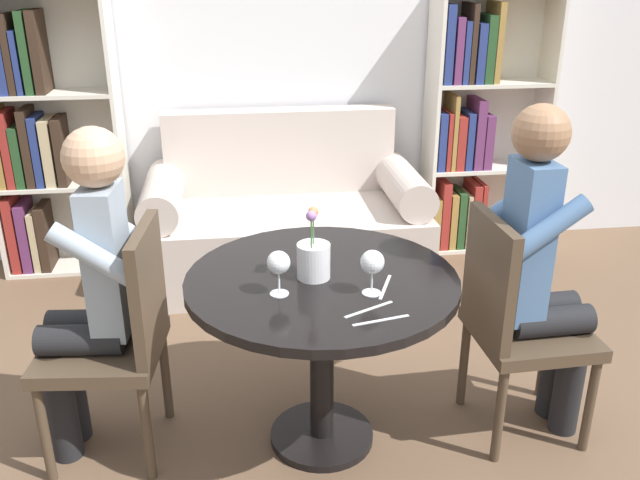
% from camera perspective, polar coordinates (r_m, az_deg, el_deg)
% --- Properties ---
extents(ground_plane, '(16.00, 16.00, 0.00)m').
position_cam_1_polar(ground_plane, '(2.76, 0.15, -16.33)').
color(ground_plane, brown).
extents(back_wall, '(5.20, 0.05, 2.70)m').
position_cam_1_polar(back_wall, '(4.13, -3.81, 17.19)').
color(back_wall, silver).
rests_on(back_wall, ground_plane).
extents(round_table, '(0.97, 0.97, 0.70)m').
position_cam_1_polar(round_table, '(2.45, 0.16, -5.92)').
color(round_table, black).
rests_on(round_table, ground_plane).
extents(couch, '(1.58, 0.80, 0.92)m').
position_cam_1_polar(couch, '(3.95, -2.96, 1.45)').
color(couch, beige).
rests_on(couch, ground_plane).
extents(bookshelf_left, '(0.73, 0.28, 1.58)m').
position_cam_1_polar(bookshelf_left, '(4.19, -22.53, 7.88)').
color(bookshelf_left, silver).
rests_on(bookshelf_left, ground_plane).
extents(bookshelf_right, '(0.73, 0.28, 1.58)m').
position_cam_1_polar(bookshelf_right, '(4.32, 12.62, 9.04)').
color(bookshelf_right, silver).
rests_on(bookshelf_right, ground_plane).
extents(chair_left, '(0.46, 0.46, 0.90)m').
position_cam_1_polar(chair_left, '(2.55, -16.51, -7.56)').
color(chair_left, '#473828').
rests_on(chair_left, ground_plane).
extents(chair_right, '(0.43, 0.43, 0.90)m').
position_cam_1_polar(chair_right, '(2.65, 16.06, -6.35)').
color(chair_right, '#473828').
rests_on(chair_right, ground_plane).
extents(person_left, '(0.44, 0.37, 1.25)m').
position_cam_1_polar(person_left, '(2.50, -18.87, -4.10)').
color(person_left, black).
rests_on(person_left, ground_plane).
extents(person_right, '(0.43, 0.35, 1.30)m').
position_cam_1_polar(person_right, '(2.60, 18.22, -2.50)').
color(person_right, black).
rests_on(person_right, ground_plane).
extents(wine_glass_left, '(0.08, 0.08, 0.16)m').
position_cam_1_polar(wine_glass_left, '(2.22, -3.51, -2.04)').
color(wine_glass_left, white).
rests_on(wine_glass_left, round_table).
extents(wine_glass_right, '(0.08, 0.08, 0.16)m').
position_cam_1_polar(wine_glass_right, '(2.23, 4.43, -1.98)').
color(wine_glass_right, white).
rests_on(wine_glass_right, round_table).
extents(flower_vase, '(0.12, 0.12, 0.26)m').
position_cam_1_polar(flower_vase, '(2.35, -0.56, -1.48)').
color(flower_vase, silver).
rests_on(flower_vase, round_table).
extents(knife_left_setting, '(0.18, 0.09, 0.00)m').
position_cam_1_polar(knife_left_setting, '(2.18, 4.13, -5.85)').
color(knife_left_setting, silver).
rests_on(knife_left_setting, round_table).
extents(fork_left_setting, '(0.19, 0.05, 0.00)m').
position_cam_1_polar(fork_left_setting, '(2.12, 5.16, -6.76)').
color(fork_left_setting, silver).
rests_on(fork_left_setting, round_table).
extents(knife_right_setting, '(0.08, 0.18, 0.00)m').
position_cam_1_polar(knife_right_setting, '(2.32, 5.51, -3.96)').
color(knife_right_setting, silver).
rests_on(knife_right_setting, round_table).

